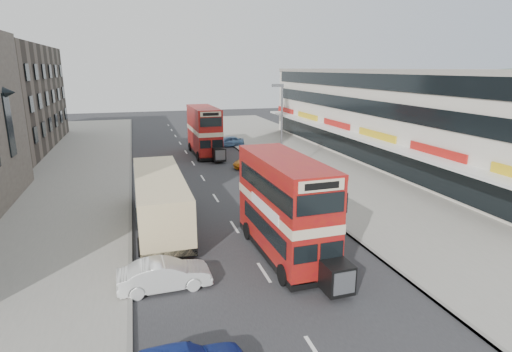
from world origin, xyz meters
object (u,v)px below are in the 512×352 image
object	(u,v)px
bus_second	(204,131)
cyclist	(246,169)
bus_main	(285,207)
car_right_a	(282,182)
car_left_front	(165,275)
pedestrian_near	(308,172)
coach	(160,198)
street_lamp	(281,124)
car_right_b	(253,163)
car_right_c	(228,141)

from	to	relation	value
bus_second	cyclist	world-z (taller)	bus_second
bus_main	car_right_a	world-z (taller)	bus_main
car_left_front	pedestrian_near	xyz separation A→B (m)	(12.74, 13.77, 0.39)
bus_main	coach	bearing A→B (deg)	-48.22
bus_second	bus_main	bearing A→B (deg)	88.36
bus_second	pedestrian_near	distance (m)	15.68
street_lamp	car_right_a	size ratio (longest dim) A/B	1.93
bus_main	cyclist	world-z (taller)	bus_main
street_lamp	bus_second	world-z (taller)	street_lamp
street_lamp	car_right_b	bearing A→B (deg)	105.66
pedestrian_near	street_lamp	bearing A→B (deg)	-91.21
pedestrian_near	bus_second	bearing A→B (deg)	-101.66
coach	car_right_c	bearing A→B (deg)	67.77
street_lamp	coach	size ratio (longest dim) A/B	0.73
bus_second	coach	world-z (taller)	bus_second
car_left_front	car_right_c	bearing A→B (deg)	-19.04
car_left_front	pedestrian_near	world-z (taller)	pedestrian_near
bus_second	pedestrian_near	bearing A→B (deg)	112.66
bus_second	car_right_c	size ratio (longest dim) A/B	2.40
car_right_c	bus_main	bearing A→B (deg)	-11.81
bus_second	pedestrian_near	size ratio (longest dim) A/B	5.14
pedestrian_near	cyclist	size ratio (longest dim) A/B	0.81
bus_second	car_right_c	world-z (taller)	bus_second
car_right_b	pedestrian_near	bearing A→B (deg)	21.99
bus_second	car_right_b	size ratio (longest dim) A/B	2.31
street_lamp	car_right_c	bearing A→B (deg)	94.01
bus_main	pedestrian_near	size ratio (longest dim) A/B	5.01
bus_main	car_left_front	world-z (taller)	bus_main
car_right_a	pedestrian_near	distance (m)	2.77
bus_main	coach	world-z (taller)	bus_main
car_right_b	car_right_c	world-z (taller)	car_right_c
bus_main	bus_second	xyz separation A→B (m)	(0.29, 26.33, 0.07)
street_lamp	car_right_a	xyz separation A→B (m)	(-1.01, -3.16, -4.17)
street_lamp	cyclist	world-z (taller)	street_lamp
car_right_b	pedestrian_near	world-z (taller)	pedestrian_near
car_right_c	car_right_b	bearing A→B (deg)	-5.07
coach	car_left_front	xyz separation A→B (m)	(-0.36, -7.85, -1.07)
bus_main	pedestrian_near	distance (m)	13.81
car_right_a	pedestrian_near	bearing A→B (deg)	110.91
coach	pedestrian_near	size ratio (longest dim) A/B	6.14
street_lamp	pedestrian_near	world-z (taller)	street_lamp
coach	car_left_front	world-z (taller)	coach
car_right_a	bus_second	bearing A→B (deg)	-162.04
coach	bus_main	bearing A→B (deg)	-46.87
street_lamp	car_right_c	world-z (taller)	street_lamp
bus_second	coach	distance (m)	21.13
bus_main	car_right_b	bearing A→B (deg)	-103.07
car_right_a	cyclist	size ratio (longest dim) A/B	1.89
car_left_front	bus_second	bearing A→B (deg)	-14.69
bus_second	coach	bearing A→B (deg)	72.12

